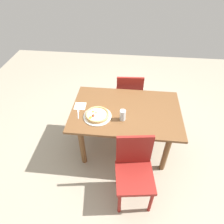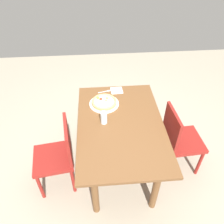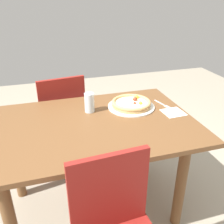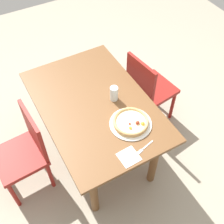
{
  "view_description": "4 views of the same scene",
  "coord_description": "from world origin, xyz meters",
  "px_view_note": "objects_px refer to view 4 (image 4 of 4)",
  "views": [
    {
      "loc": [
        0.02,
        -1.84,
        2.34
      ],
      "look_at": [
        -0.17,
        -0.08,
        0.75
      ],
      "focal_mm": 31.93,
      "sensor_mm": 36.0,
      "label": 1
    },
    {
      "loc": [
        1.62,
        -0.22,
        2.32
      ],
      "look_at": [
        -0.17,
        -0.08,
        0.75
      ],
      "focal_mm": 35.78,
      "sensor_mm": 36.0,
      "label": 2
    },
    {
      "loc": [
        0.27,
        1.37,
        1.49
      ],
      "look_at": [
        -0.17,
        -0.08,
        0.75
      ],
      "focal_mm": 40.3,
      "sensor_mm": 36.0,
      "label": 3
    },
    {
      "loc": [
        -1.47,
        0.65,
        2.53
      ],
      "look_at": [
        -0.17,
        -0.08,
        0.75
      ],
      "focal_mm": 46.27,
      "sensor_mm": 36.0,
      "label": 4
    }
  ],
  "objects_px": {
    "fork": "(144,148)",
    "napkin": "(129,157)",
    "chair_near": "(148,88)",
    "plate": "(131,124)",
    "drinking_glass": "(114,93)",
    "pizza": "(131,122)",
    "chair_far": "(25,151)",
    "dining_table": "(95,112)"
  },
  "relations": [
    {
      "from": "fork",
      "to": "napkin",
      "type": "bearing_deg",
      "value": -10.65
    },
    {
      "from": "chair_near",
      "to": "fork",
      "type": "distance_m",
      "value": 0.92
    },
    {
      "from": "plate",
      "to": "drinking_glass",
      "type": "distance_m",
      "value": 0.31
    },
    {
      "from": "napkin",
      "to": "pizza",
      "type": "bearing_deg",
      "value": -34.18
    },
    {
      "from": "fork",
      "to": "drinking_glass",
      "type": "xyz_separation_m",
      "value": [
        0.54,
        -0.05,
        0.06
      ]
    },
    {
      "from": "chair_far",
      "to": "plate",
      "type": "height_order",
      "value": "chair_far"
    },
    {
      "from": "pizza",
      "to": "fork",
      "type": "xyz_separation_m",
      "value": [
        -0.24,
        0.03,
        -0.03
      ]
    },
    {
      "from": "chair_near",
      "to": "pizza",
      "type": "bearing_deg",
      "value": -54.87
    },
    {
      "from": "plate",
      "to": "drinking_glass",
      "type": "relative_size",
      "value": 2.5
    },
    {
      "from": "fork",
      "to": "drinking_glass",
      "type": "distance_m",
      "value": 0.54
    },
    {
      "from": "chair_far",
      "to": "fork",
      "type": "xyz_separation_m",
      "value": [
        -0.59,
        -0.77,
        0.26
      ]
    },
    {
      "from": "dining_table",
      "to": "napkin",
      "type": "height_order",
      "value": "napkin"
    },
    {
      "from": "dining_table",
      "to": "drinking_glass",
      "type": "height_order",
      "value": "drinking_glass"
    },
    {
      "from": "plate",
      "to": "drinking_glass",
      "type": "bearing_deg",
      "value": -3.42
    },
    {
      "from": "dining_table",
      "to": "pizza",
      "type": "relative_size",
      "value": 4.79
    },
    {
      "from": "plate",
      "to": "drinking_glass",
      "type": "xyz_separation_m",
      "value": [
        0.3,
        -0.02,
        0.06
      ]
    },
    {
      "from": "dining_table",
      "to": "napkin",
      "type": "xyz_separation_m",
      "value": [
        -0.58,
        0.02,
        0.12
      ]
    },
    {
      "from": "fork",
      "to": "dining_table",
      "type": "bearing_deg",
      "value": -92.36
    },
    {
      "from": "pizza",
      "to": "napkin",
      "type": "xyz_separation_m",
      "value": [
        -0.25,
        0.17,
        -0.03
      ]
    },
    {
      "from": "chair_near",
      "to": "drinking_glass",
      "type": "bearing_deg",
      "value": -78.86
    },
    {
      "from": "chair_far",
      "to": "plate",
      "type": "xyz_separation_m",
      "value": [
        -0.35,
        -0.8,
        0.26
      ]
    },
    {
      "from": "dining_table",
      "to": "chair_far",
      "type": "distance_m",
      "value": 0.67
    },
    {
      "from": "plate",
      "to": "fork",
      "type": "height_order",
      "value": "plate"
    },
    {
      "from": "napkin",
      "to": "dining_table",
      "type": "bearing_deg",
      "value": -1.6
    },
    {
      "from": "pizza",
      "to": "drinking_glass",
      "type": "bearing_deg",
      "value": -3.25
    },
    {
      "from": "drinking_glass",
      "to": "napkin",
      "type": "xyz_separation_m",
      "value": [
        -0.55,
        0.18,
        -0.07
      ]
    },
    {
      "from": "chair_far",
      "to": "drinking_glass",
      "type": "distance_m",
      "value": 0.88
    },
    {
      "from": "plate",
      "to": "pizza",
      "type": "relative_size",
      "value": 1.19
    },
    {
      "from": "plate",
      "to": "chair_near",
      "type": "bearing_deg",
      "value": -47.28
    },
    {
      "from": "chair_near",
      "to": "chair_far",
      "type": "distance_m",
      "value": 1.31
    },
    {
      "from": "plate",
      "to": "pizza",
      "type": "distance_m",
      "value": 0.03
    },
    {
      "from": "dining_table",
      "to": "drinking_glass",
      "type": "distance_m",
      "value": 0.25
    },
    {
      "from": "chair_near",
      "to": "plate",
      "type": "height_order",
      "value": "chair_near"
    },
    {
      "from": "dining_table",
      "to": "chair_far",
      "type": "height_order",
      "value": "chair_far"
    },
    {
      "from": "plate",
      "to": "fork",
      "type": "xyz_separation_m",
      "value": [
        -0.24,
        0.03,
        -0.0
      ]
    },
    {
      "from": "fork",
      "to": "drinking_glass",
      "type": "bearing_deg",
      "value": -109.34
    },
    {
      "from": "chair_far",
      "to": "dining_table",
      "type": "bearing_deg",
      "value": -95.7
    },
    {
      "from": "chair_near",
      "to": "chair_far",
      "type": "bearing_deg",
      "value": -92.88
    },
    {
      "from": "pizza",
      "to": "chair_far",
      "type": "bearing_deg",
      "value": 66.14
    },
    {
      "from": "napkin",
      "to": "chair_far",
      "type": "bearing_deg",
      "value": 46.62
    },
    {
      "from": "dining_table",
      "to": "chair_near",
      "type": "distance_m",
      "value": 0.68
    },
    {
      "from": "dining_table",
      "to": "fork",
      "type": "bearing_deg",
      "value": -168.34
    }
  ]
}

